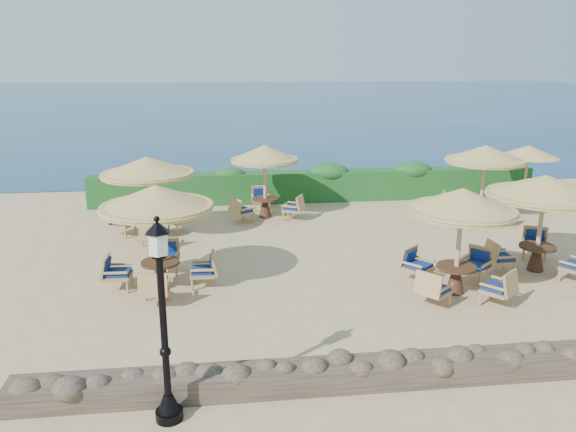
{
  "coord_description": "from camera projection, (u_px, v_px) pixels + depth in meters",
  "views": [
    {
      "loc": [
        -3.85,
        -14.76,
        5.57
      ],
      "look_at": [
        -2.02,
        0.36,
        1.3
      ],
      "focal_mm": 35.0,
      "sensor_mm": 36.0,
      "label": 1
    }
  ],
  "objects": [
    {
      "name": "sea",
      "position": [
        245.0,
        98.0,
        82.97
      ],
      "size": [
        160.0,
        160.0,
        0.0
      ],
      "primitive_type": "plane",
      "color": "#0C2B4F",
      "rests_on": "ground"
    },
    {
      "name": "cafe_set_3",
      "position": [
        148.0,
        179.0,
        17.58
      ],
      "size": [
        2.92,
        2.92,
        2.65
      ],
      "color": "tan",
      "rests_on": "ground"
    },
    {
      "name": "hedge",
      "position": [
        317.0,
        186.0,
        22.78
      ],
      "size": [
        18.0,
        0.9,
        1.2
      ],
      "primitive_type": "cube",
      "color": "#16471C",
      "rests_on": "ground"
    },
    {
      "name": "stone_wall",
      "position": [
        443.0,
        368.0,
        10.07
      ],
      "size": [
        15.0,
        0.65,
        0.44
      ],
      "primitive_type": "cube",
      "color": "brown",
      "rests_on": "ground"
    },
    {
      "name": "lamp_post",
      "position": [
        164.0,
        331.0,
        8.58
      ],
      "size": [
        0.44,
        0.44,
        3.31
      ],
      "color": "black",
      "rests_on": "ground"
    },
    {
      "name": "cafe_set_4",
      "position": [
        265.0,
        168.0,
        20.03
      ],
      "size": [
        2.77,
        2.64,
        2.65
      ],
      "color": "tan",
      "rests_on": "ground"
    },
    {
      "name": "cafe_set_0",
      "position": [
        157.0,
        218.0,
        13.68
      ],
      "size": [
        2.82,
        2.82,
        2.65
      ],
      "color": "tan",
      "rests_on": "ground"
    },
    {
      "name": "cafe_set_1",
      "position": [
        460.0,
        224.0,
        13.38
      ],
      "size": [
        2.6,
        2.6,
        2.65
      ],
      "color": "tan",
      "rests_on": "ground"
    },
    {
      "name": "ground",
      "position": [
        359.0,
        261.0,
        16.06
      ],
      "size": [
        120.0,
        120.0,
        0.0
      ],
      "primitive_type": "plane",
      "color": "tan",
      "rests_on": "ground"
    },
    {
      "name": "cafe_set_2",
      "position": [
        543.0,
        201.0,
        14.81
      ],
      "size": [
        3.02,
        3.02,
        2.65
      ],
      "color": "tan",
      "rests_on": "ground"
    },
    {
      "name": "extra_parasol",
      "position": [
        528.0,
        152.0,
        21.35
      ],
      "size": [
        2.3,
        2.3,
        2.41
      ],
      "color": "tan",
      "rests_on": "ground"
    },
    {
      "name": "cafe_set_5",
      "position": [
        484.0,
        166.0,
        19.87
      ],
      "size": [
        2.83,
        2.84,
        2.65
      ],
      "color": "tan",
      "rests_on": "ground"
    }
  ]
}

